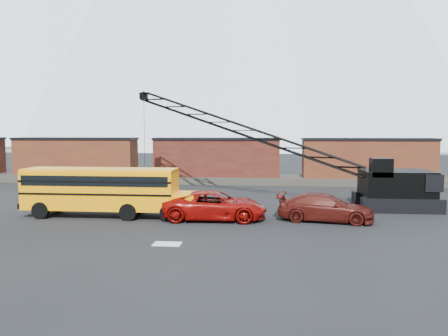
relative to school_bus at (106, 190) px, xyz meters
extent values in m
plane|color=black|center=(5.10, -2.49, -1.79)|extent=(160.00, 160.00, 0.00)
cone|color=white|center=(-84.90, 277.51, 94.21)|extent=(280.00, 280.00, 200.00)
cone|color=white|center=(45.10, 317.51, 75.01)|extent=(240.00, 240.00, 160.00)
cube|color=white|center=(5.10, 337.51, 10.21)|extent=(800.00, 80.00, 24.00)
cube|color=#423E36|center=(5.10, 19.51, -1.44)|extent=(120.00, 5.00, 0.70)
cube|color=#4B1F15|center=(-10.90, 19.51, 0.91)|extent=(13.50, 2.90, 4.00)
cube|color=black|center=(-10.90, 19.51, 2.96)|extent=(13.70, 3.10, 0.25)
cube|color=black|center=(-15.10, 19.51, -0.79)|extent=(2.20, 2.40, 0.60)
cube|color=black|center=(-6.70, 19.51, -0.79)|extent=(2.20, 2.40, 0.60)
cube|color=#552418|center=(5.10, 19.51, 0.91)|extent=(13.50, 2.90, 4.00)
cube|color=black|center=(5.10, 19.51, 2.96)|extent=(13.70, 3.10, 0.25)
cube|color=black|center=(0.90, 19.51, -0.79)|extent=(2.20, 2.40, 0.60)
cube|color=black|center=(9.30, 19.51, -0.79)|extent=(2.20, 2.40, 0.60)
cube|color=#4B1F15|center=(21.10, 19.51, 0.91)|extent=(13.50, 2.90, 4.00)
cube|color=black|center=(21.10, 19.51, 2.96)|extent=(13.70, 3.10, 0.25)
cube|color=black|center=(16.90, 19.51, -0.79)|extent=(2.20, 2.40, 0.60)
cube|color=black|center=(25.30, 19.51, -0.79)|extent=(2.20, 2.40, 0.60)
cube|color=silver|center=(5.60, -6.49, -1.78)|extent=(1.40, 0.90, 0.02)
cube|color=orange|center=(-0.35, 0.00, 0.01)|extent=(10.00, 2.50, 2.50)
cube|color=orange|center=(5.25, 0.00, -0.69)|extent=(1.60, 2.30, 1.10)
cube|color=orange|center=(-0.35, 0.00, 1.31)|extent=(10.00, 2.30, 0.18)
cube|color=black|center=(-0.35, -1.26, 0.71)|extent=(9.60, 0.05, 0.65)
cube|color=black|center=(-0.35, 1.26, 0.71)|extent=(9.60, 0.05, 0.65)
cube|color=black|center=(6.10, 0.00, -0.99)|extent=(0.15, 2.45, 0.35)
cube|color=black|center=(-5.40, 0.00, -0.99)|extent=(0.15, 2.50, 0.35)
cylinder|color=black|center=(-3.95, -1.15, -1.24)|extent=(1.10, 0.35, 1.10)
cylinder|color=black|center=(-3.95, 1.15, -1.24)|extent=(1.10, 0.35, 1.10)
cylinder|color=black|center=(1.85, -1.15, -1.24)|extent=(1.10, 0.35, 1.10)
cylinder|color=black|center=(1.85, 1.15, -1.24)|extent=(1.10, 0.35, 1.10)
cylinder|color=black|center=(4.45, -1.15, -1.24)|extent=(1.10, 0.35, 1.10)
cylinder|color=black|center=(4.45, 1.15, -1.24)|extent=(1.10, 0.35, 1.10)
imported|color=#8D0A06|center=(7.28, -0.25, -0.88)|extent=(6.68, 3.26, 1.83)
imported|color=#48110C|center=(14.22, 0.00, -0.93)|extent=(6.25, 3.34, 1.72)
cube|color=black|center=(19.90, 3.33, -1.29)|extent=(5.50, 1.00, 1.00)
cube|color=black|center=(19.90, 6.53, -1.29)|extent=(5.50, 1.00, 1.00)
cube|color=black|center=(19.90, 4.93, 0.11)|extent=(4.80, 3.60, 1.80)
cube|color=black|center=(21.90, 4.93, 0.31)|extent=(1.20, 3.80, 1.20)
cube|color=black|center=(18.50, 3.73, 1.31)|extent=(1.40, 1.20, 1.30)
cube|color=black|center=(18.50, 3.18, 1.31)|extent=(1.20, 0.06, 0.90)
cube|color=black|center=(-0.46, 10.82, 6.95)|extent=(0.70, 0.50, 0.60)
cylinder|color=black|center=(-0.46, 10.82, 2.58)|extent=(0.04, 0.04, 8.45)
cube|color=black|center=(-0.46, 10.82, -1.44)|extent=(0.25, 0.25, 0.50)
camera|label=1|loc=(10.58, -27.59, 3.93)|focal=35.00mm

